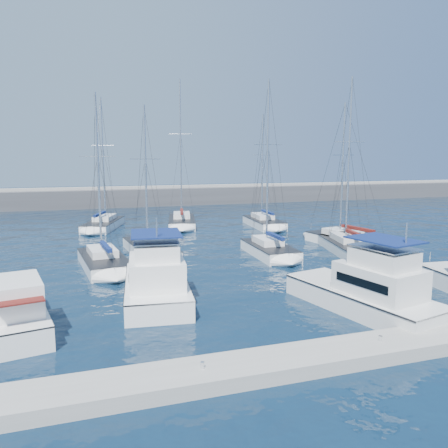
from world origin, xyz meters
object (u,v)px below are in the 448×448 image
object	(u,v)px
sailboat_mid_a	(104,262)
sailboat_mid_c	(269,249)
motor_yacht_port_inner	(156,282)
sailboat_mid_e	(346,241)
motor_yacht_port_outer	(17,313)
sailboat_mid_b	(150,249)
sailboat_mid_d	(349,247)
sailboat_back_b	(182,221)
sailboat_back_c	(264,222)
motor_yacht_stbd_inner	(368,292)
sailboat_back_a	(104,224)

from	to	relation	value
sailboat_mid_a	sailboat_mid_c	distance (m)	13.99
motor_yacht_port_inner	sailboat_mid_e	bearing A→B (deg)	34.43
motor_yacht_port_outer	sailboat_mid_c	distance (m)	21.98
sailboat_mid_c	sailboat_mid_b	bearing A→B (deg)	161.15
sailboat_mid_c	sailboat_mid_d	distance (m)	7.39
motor_yacht_port_outer	sailboat_mid_d	xyz separation A→B (m)	(25.92, 10.68, -0.42)
sailboat_mid_e	sailboat_mid_c	bearing A→B (deg)	178.60
motor_yacht_port_inner	sailboat_back_b	bearing A→B (deg)	81.32
sailboat_mid_a	sailboat_mid_b	distance (m)	5.55
motor_yacht_port_inner	sailboat_back_c	world-z (taller)	sailboat_back_c
sailboat_mid_c	motor_yacht_stbd_inner	bearing A→B (deg)	-90.54
sailboat_mid_b	sailboat_back_c	xyz separation A→B (m)	(15.68, 11.38, 0.01)
sailboat_mid_d	sailboat_mid_e	world-z (taller)	sailboat_mid_d
sailboat_back_b	sailboat_back_c	xyz separation A→B (m)	(9.47, -3.96, -0.04)
motor_yacht_port_outer	sailboat_mid_a	xyz separation A→B (m)	(4.61, 11.64, -0.43)
sailboat_back_a	motor_yacht_port_outer	bearing A→B (deg)	-81.79
motor_yacht_port_inner	sailboat_back_a	distance (m)	28.77
motor_yacht_port_inner	sailboat_mid_a	bearing A→B (deg)	113.03
motor_yacht_port_inner	sailboat_mid_e	xyz separation A→B (m)	(19.96, 10.54, -0.63)
motor_yacht_port_outer	motor_yacht_port_inner	size ratio (longest dim) A/B	0.82
motor_yacht_port_inner	sailboat_mid_c	bearing A→B (deg)	45.47
motor_yacht_port_outer	sailboat_mid_e	bearing A→B (deg)	14.53
sailboat_mid_d	motor_yacht_port_inner	bearing A→B (deg)	-143.76
sailboat_mid_a	sailboat_mid_e	size ratio (longest dim) A/B	0.98
motor_yacht_port_outer	sailboat_mid_a	world-z (taller)	sailboat_mid_a
motor_yacht_port_inner	sailboat_back_b	world-z (taller)	sailboat_back_b
motor_yacht_port_outer	sailboat_mid_d	world-z (taller)	sailboat_mid_d
sailboat_mid_c	sailboat_mid_d	size ratio (longest dim) A/B	0.97
motor_yacht_port_inner	sailboat_mid_b	size ratio (longest dim) A/B	0.69
motor_yacht_stbd_inner	sailboat_mid_a	size ratio (longest dim) A/B	0.71
sailboat_mid_a	sailboat_back_c	distance (m)	24.90
motor_yacht_port_outer	motor_yacht_port_inner	bearing A→B (deg)	8.33
motor_yacht_port_inner	motor_yacht_stbd_inner	xyz separation A→B (m)	(10.82, -5.53, -0.00)
sailboat_back_a	sailboat_back_b	size ratio (longest dim) A/B	0.87
sailboat_mid_e	sailboat_back_b	bearing A→B (deg)	114.29
sailboat_mid_b	sailboat_mid_e	size ratio (longest dim) A/B	0.96
motor_yacht_stbd_inner	sailboat_mid_c	size ratio (longest dim) A/B	0.64
motor_yacht_port_inner	sailboat_mid_d	size ratio (longest dim) A/B	0.58
sailboat_mid_b	sailboat_mid_e	distance (m)	18.63
motor_yacht_port_outer	sailboat_mid_c	xyz separation A→B (m)	(18.60, 11.71, -0.40)
motor_yacht_port_outer	sailboat_mid_a	size ratio (longest dim) A/B	0.55
sailboat_mid_b	sailboat_mid_c	xyz separation A→B (m)	(9.85, -3.64, 0.05)
sailboat_mid_b	sailboat_mid_e	xyz separation A→B (m)	(18.50, -2.22, 0.01)
motor_yacht_port_outer	sailboat_back_c	world-z (taller)	sailboat_back_c
motor_yacht_port_outer	sailboat_back_c	bearing A→B (deg)	36.38
sailboat_mid_d	sailboat_back_c	distance (m)	16.11
sailboat_mid_d	sailboat_mid_e	size ratio (longest dim) A/B	1.14
sailboat_mid_d	sailboat_back_b	distance (m)	22.81
sailboat_mid_e	sailboat_back_b	distance (m)	21.43
sailboat_mid_d	sailboat_back_c	bearing A→B (deg)	108.07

